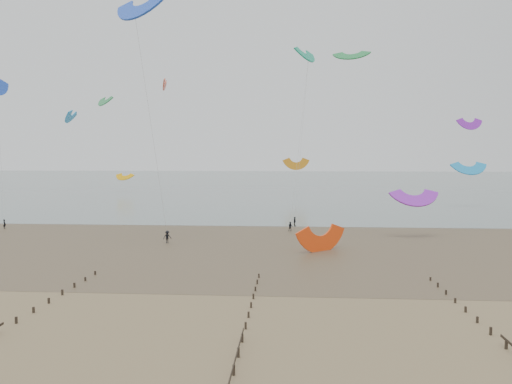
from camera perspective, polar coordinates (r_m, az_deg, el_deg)
ground at (r=43.16m, az=-6.17°, el=-13.49°), size 500.00×500.00×0.00m
sea_and_shore at (r=76.84m, az=-4.65°, el=-5.57°), size 500.00×665.00×0.03m
kitesurfer_lead at (r=99.16m, az=-26.81°, el=-3.29°), size 0.74×0.69×1.70m
kitesurfers at (r=88.74m, az=14.62°, el=-3.80°), size 144.63×26.24×1.90m
grounded_kite at (r=69.07m, az=7.48°, el=-6.72°), size 9.05×8.81×3.93m
kites_airborne at (r=134.90m, az=-5.17°, el=7.77°), size 256.34×128.17×39.32m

